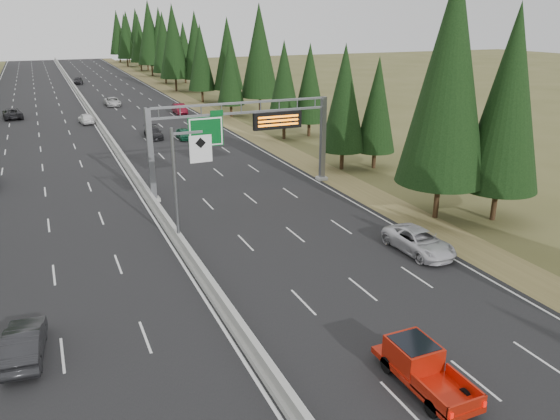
{
  "coord_description": "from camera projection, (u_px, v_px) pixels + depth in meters",
  "views": [
    {
      "loc": [
        -7.43,
        -8.99,
        14.67
      ],
      "look_at": [
        5.29,
        20.0,
        3.45
      ],
      "focal_mm": 35.0,
      "sensor_mm": 36.0,
      "label": 1
    }
  ],
  "objects": [
    {
      "name": "road",
      "position": [
        93.0,
        117.0,
        84.5
      ],
      "size": [
        32.0,
        260.0,
        0.08
      ],
      "primitive_type": "cube",
      "color": "black",
      "rests_on": "ground"
    },
    {
      "name": "shoulder_right",
      "position": [
        204.0,
        110.0,
        91.25
      ],
      "size": [
        3.6,
        260.0,
        0.06
      ],
      "primitive_type": "cube",
      "color": "olive",
      "rests_on": "ground"
    },
    {
      "name": "median_barrier",
      "position": [
        93.0,
        115.0,
        84.38
      ],
      "size": [
        0.7,
        260.0,
        0.85
      ],
      "color": "#9C9B96",
      "rests_on": "road"
    },
    {
      "name": "sign_gantry",
      "position": [
        249.0,
        132.0,
        47.19
      ],
      "size": [
        16.75,
        0.98,
        7.8
      ],
      "color": "slate",
      "rests_on": "road"
    },
    {
      "name": "hov_sign_pole",
      "position": [
        184.0,
        178.0,
        35.66
      ],
      "size": [
        2.8,
        0.5,
        8.0
      ],
      "color": "slate",
      "rests_on": "road"
    },
    {
      "name": "tree_row_right",
      "position": [
        211.0,
        50.0,
        96.55
      ],
      "size": [
        11.86,
        240.18,
        18.87
      ],
      "color": "black",
      "rests_on": "ground"
    },
    {
      "name": "silver_minivan",
      "position": [
        419.0,
        241.0,
        35.6
      ],
      "size": [
        2.66,
        5.53,
        1.52
      ],
      "primitive_type": "imported",
      "rotation": [
        0.0,
        0.0,
        0.02
      ],
      "color": "silver",
      "rests_on": "road"
    },
    {
      "name": "red_pickup",
      "position": [
        419.0,
        363.0,
        22.83
      ],
      "size": [
        1.85,
        5.17,
        1.69
      ],
      "color": "black",
      "rests_on": "road"
    },
    {
      "name": "car_ahead_green",
      "position": [
        184.0,
        134.0,
        68.86
      ],
      "size": [
        1.74,
        4.0,
        1.34
      ],
      "primitive_type": "imported",
      "rotation": [
        0.0,
        0.0,
        -0.04
      ],
      "color": "#135636",
      "rests_on": "road"
    },
    {
      "name": "car_ahead_dkred",
      "position": [
        180.0,
        109.0,
        86.84
      ],
      "size": [
        1.75,
        4.76,
        1.56
      ],
      "primitive_type": "imported",
      "rotation": [
        0.0,
        0.0,
        -0.02
      ],
      "color": "maroon",
      "rests_on": "road"
    },
    {
      "name": "car_ahead_dkgrey",
      "position": [
        153.0,
        133.0,
        69.36
      ],
      "size": [
        2.12,
        4.86,
        1.39
      ],
      "primitive_type": "imported",
      "rotation": [
        0.0,
        0.0,
        -0.03
      ],
      "color": "black",
      "rests_on": "road"
    },
    {
      "name": "car_ahead_white",
      "position": [
        113.0,
        102.0,
        94.66
      ],
      "size": [
        2.41,
        5.19,
        1.44
      ],
      "primitive_type": "imported",
      "rotation": [
        0.0,
        0.0,
        0.0
      ],
      "color": "silver",
      "rests_on": "road"
    },
    {
      "name": "car_ahead_far",
      "position": [
        78.0,
        80.0,
        125.28
      ],
      "size": [
        2.44,
        5.03,
        1.65
      ],
      "primitive_type": "imported",
      "rotation": [
        0.0,
        0.0,
        -0.1
      ],
      "color": "black",
      "rests_on": "road"
    },
    {
      "name": "car_onc_near",
      "position": [
        24.0,
        343.0,
        24.55
      ],
      "size": [
        1.99,
        4.65,
        1.49
      ],
      "primitive_type": "imported",
      "rotation": [
        0.0,
        0.0,
        3.05
      ],
      "color": "black",
      "rests_on": "road"
    },
    {
      "name": "car_onc_white",
      "position": [
        86.0,
        118.0,
        78.86
      ],
      "size": [
        2.19,
        4.53,
        1.49
      ],
      "primitive_type": "imported",
      "rotation": [
        0.0,
        0.0,
        3.24
      ],
      "color": "white",
      "rests_on": "road"
    },
    {
      "name": "car_onc_far",
      "position": [
        13.0,
        113.0,
        82.74
      ],
      "size": [
        3.1,
        5.92,
        1.59
      ],
      "primitive_type": "imported",
      "rotation": [
        0.0,
        0.0,
        3.22
      ],
      "color": "black",
      "rests_on": "road"
    }
  ]
}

